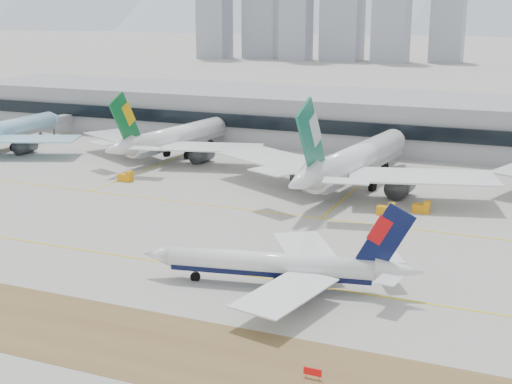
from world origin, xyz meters
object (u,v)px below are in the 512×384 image
at_px(widebody_korean, 1,132).
at_px(terminal, 359,119).
at_px(taxiing_airliner, 281,266).
at_px(widebody_eva, 174,138).
at_px(widebody_cathay, 355,162).

relative_size(widebody_korean, terminal, 0.21).
bearing_deg(widebody_korean, taxiing_airliner, -120.71).
relative_size(widebody_eva, widebody_cathay, 0.86).
bearing_deg(taxiing_airliner, widebody_korean, -41.03).
distance_m(taxiing_airliner, widebody_cathay, 63.60).
xyz_separation_m(widebody_eva, widebody_cathay, (56.42, -15.07, 0.92)).
height_order(widebody_korean, widebody_eva, widebody_eva).
bearing_deg(taxiing_airliner, widebody_cathay, -95.26).
bearing_deg(taxiing_airliner, widebody_eva, -62.05).
bearing_deg(widebody_eva, terminal, -36.36).
xyz_separation_m(taxiing_airliner, widebody_korean, (-115.62, 68.14, 1.96)).
xyz_separation_m(widebody_cathay, terminal, (-14.76, 59.14, 0.91)).
bearing_deg(terminal, taxiing_airliner, -80.46).
bearing_deg(widebody_eva, taxiing_airliner, -134.49).
xyz_separation_m(taxiing_airliner, widebody_eva, (-62.24, 78.33, 2.13)).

